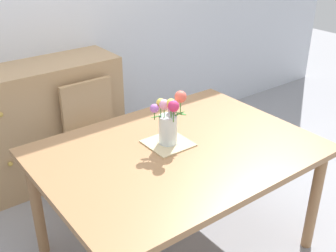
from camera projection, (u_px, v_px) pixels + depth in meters
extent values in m
plane|color=#939399|center=(176.00, 248.00, 2.80)|extent=(12.00, 12.00, 0.00)
cube|color=silver|center=(55.00, 1.00, 3.31)|extent=(7.00, 0.10, 2.80)
cube|color=#9E7047|center=(178.00, 151.00, 2.46)|extent=(1.61, 1.18, 0.04)
cylinder|color=#9E7047|center=(314.00, 201.00, 2.66)|extent=(0.07, 0.07, 0.74)
cylinder|color=#9E7047|center=(37.00, 207.00, 2.61)|extent=(0.07, 0.07, 0.74)
cylinder|color=#9E7047|center=(208.00, 140.00, 3.39)|extent=(0.07, 0.07, 0.74)
cube|color=tan|center=(102.00, 143.00, 3.17)|extent=(0.42, 0.42, 0.04)
cylinder|color=tan|center=(135.00, 171.00, 3.24)|extent=(0.04, 0.04, 0.44)
cylinder|color=tan|center=(94.00, 188.00, 3.05)|extent=(0.04, 0.04, 0.44)
cylinder|color=tan|center=(112.00, 153.00, 3.50)|extent=(0.04, 0.04, 0.44)
cylinder|color=tan|center=(73.00, 167.00, 3.31)|extent=(0.04, 0.04, 0.44)
cube|color=tan|center=(87.00, 107.00, 3.20)|extent=(0.42, 0.04, 0.42)
cube|color=tan|center=(36.00, 127.00, 3.31)|extent=(1.40, 0.44, 1.00)
sphere|color=#B7933D|center=(0.00, 115.00, 2.86)|extent=(0.04, 0.04, 0.04)
sphere|color=#B7933D|center=(80.00, 95.00, 3.18)|extent=(0.04, 0.04, 0.04)
sphere|color=#B7933D|center=(10.00, 164.00, 3.04)|extent=(0.04, 0.04, 0.04)
sphere|color=#B7933D|center=(84.00, 140.00, 3.36)|extent=(0.04, 0.04, 0.04)
cube|color=#CCB789|center=(168.00, 143.00, 2.50)|extent=(0.25, 0.25, 0.01)
cylinder|color=silver|center=(168.00, 130.00, 2.46)|extent=(0.11, 0.11, 0.18)
sphere|color=#D12D66|center=(174.00, 106.00, 2.33)|extent=(0.07, 0.07, 0.07)
cylinder|color=#478438|center=(173.00, 114.00, 2.35)|extent=(0.01, 0.01, 0.10)
sphere|color=#B266C6|center=(154.00, 108.00, 2.37)|extent=(0.05, 0.05, 0.05)
cylinder|color=#478438|center=(154.00, 114.00, 2.38)|extent=(0.01, 0.01, 0.07)
sphere|color=white|center=(172.00, 105.00, 2.38)|extent=(0.05, 0.05, 0.05)
cylinder|color=#478438|center=(172.00, 112.00, 2.40)|extent=(0.01, 0.01, 0.08)
sphere|color=#EFD14C|center=(161.00, 103.00, 2.38)|extent=(0.05, 0.05, 0.05)
cylinder|color=#478438|center=(161.00, 110.00, 2.40)|extent=(0.01, 0.01, 0.10)
sphere|color=#EA9EBC|center=(164.00, 104.00, 2.37)|extent=(0.06, 0.06, 0.06)
cylinder|color=#478438|center=(164.00, 112.00, 2.39)|extent=(0.01, 0.01, 0.09)
sphere|color=#EA9EBC|center=(173.00, 109.00, 2.45)|extent=(0.06, 0.06, 0.06)
cylinder|color=#478438|center=(172.00, 112.00, 2.45)|extent=(0.01, 0.01, 0.04)
sphere|color=#EFD14C|center=(171.00, 104.00, 2.36)|extent=(0.06, 0.06, 0.06)
cylinder|color=#478438|center=(171.00, 111.00, 2.38)|extent=(0.01, 0.01, 0.10)
sphere|color=#E55B4C|center=(181.00, 97.00, 2.43)|extent=(0.07, 0.07, 0.07)
cylinder|color=#478438|center=(180.00, 105.00, 2.45)|extent=(0.01, 0.01, 0.11)
ellipsoid|color=#478438|center=(171.00, 110.00, 2.48)|extent=(0.07, 0.06, 0.03)
ellipsoid|color=#478438|center=(181.00, 114.00, 2.44)|extent=(0.07, 0.05, 0.03)
ellipsoid|color=#478438|center=(156.00, 117.00, 2.41)|extent=(0.07, 0.05, 0.02)
ellipsoid|color=#478438|center=(180.00, 114.00, 2.42)|extent=(0.07, 0.05, 0.03)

